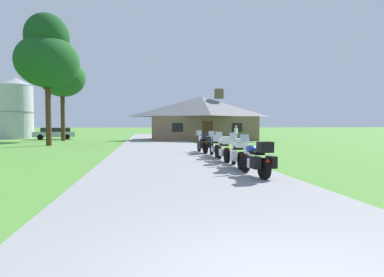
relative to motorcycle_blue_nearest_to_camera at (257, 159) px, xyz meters
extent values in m
plane|color=#4C8433|center=(-2.18, 13.32, -0.61)|extent=(500.00, 500.00, 0.00)
cube|color=gray|center=(-2.18, 11.32, -0.58)|extent=(6.40, 80.00, 0.06)
cylinder|color=black|center=(-0.08, 0.96, -0.23)|extent=(0.16, 0.65, 0.64)
cylinder|color=black|center=(0.04, -0.48, -0.23)|extent=(0.20, 0.65, 0.64)
cube|color=silver|center=(-0.02, 0.22, -0.17)|extent=(0.30, 0.58, 0.30)
ellipsoid|color=#1E3899|center=(-0.04, 0.48, 0.28)|extent=(0.34, 0.54, 0.26)
cube|color=black|center=(0.00, 0.02, 0.19)|extent=(0.32, 0.54, 0.10)
cylinder|color=silver|center=(-0.07, 0.92, 0.47)|extent=(0.66, 0.08, 0.03)
cylinder|color=silver|center=(-0.08, 0.96, 0.13)|extent=(0.08, 0.24, 0.73)
cube|color=#B2BCC6|center=(-0.08, 1.02, 0.61)|extent=(0.33, 0.13, 0.27)
sphere|color=silver|center=(-0.07, 0.92, 0.33)|extent=(0.11, 0.11, 0.11)
cube|color=black|center=(0.04, -0.53, 0.41)|extent=(0.43, 0.39, 0.32)
cube|color=red|center=(0.05, -0.70, 0.00)|extent=(0.14, 0.04, 0.06)
cylinder|color=silver|center=(0.15, -0.15, -0.33)|extent=(0.11, 0.55, 0.07)
cube|color=black|center=(-0.23, -0.45, -0.05)|extent=(0.23, 0.41, 0.36)
cube|color=black|center=(0.29, -0.41, -0.05)|extent=(0.23, 0.41, 0.36)
cylinder|color=black|center=(0.13, 3.10, -0.23)|extent=(0.17, 0.65, 0.64)
cylinder|color=black|center=(-0.01, 1.66, -0.23)|extent=(0.22, 0.65, 0.64)
cube|color=silver|center=(0.06, 2.36, -0.17)|extent=(0.31, 0.58, 0.30)
ellipsoid|color=silver|center=(0.09, 2.62, 0.28)|extent=(0.35, 0.55, 0.26)
cube|color=black|center=(0.04, 2.16, 0.19)|extent=(0.33, 0.54, 0.10)
cylinder|color=silver|center=(0.13, 3.06, 0.47)|extent=(0.66, 0.10, 0.03)
cylinder|color=silver|center=(0.13, 3.10, 0.13)|extent=(0.08, 0.24, 0.73)
cube|color=#B2BCC6|center=(0.14, 3.16, 0.61)|extent=(0.33, 0.14, 0.27)
sphere|color=silver|center=(0.13, 3.06, 0.33)|extent=(0.11, 0.11, 0.11)
cube|color=silver|center=(-0.01, 1.62, 0.41)|extent=(0.43, 0.40, 0.32)
cube|color=red|center=(-0.03, 1.45, 0.00)|extent=(0.14, 0.04, 0.06)
cylinder|color=silver|center=(0.16, 1.97, -0.33)|extent=(0.12, 0.55, 0.07)
cube|color=silver|center=(-0.26, 1.74, -0.05)|extent=(0.24, 0.42, 0.36)
cube|color=silver|center=(0.26, 1.69, -0.05)|extent=(0.24, 0.42, 0.36)
cylinder|color=black|center=(0.04, 5.20, -0.23)|extent=(0.11, 0.64, 0.64)
cylinder|color=black|center=(0.03, 3.76, -0.23)|extent=(0.16, 0.64, 0.64)
cube|color=silver|center=(0.03, 4.46, -0.17)|extent=(0.26, 0.56, 0.30)
ellipsoid|color=silver|center=(0.03, 4.72, 0.28)|extent=(0.30, 0.52, 0.26)
cube|color=black|center=(0.03, 4.26, 0.19)|extent=(0.28, 0.52, 0.10)
cylinder|color=silver|center=(0.04, 5.16, 0.47)|extent=(0.66, 0.03, 0.03)
cylinder|color=silver|center=(0.04, 5.20, 0.13)|extent=(0.06, 0.24, 0.73)
cube|color=#B2BCC6|center=(0.04, 5.26, 0.61)|extent=(0.32, 0.11, 0.27)
sphere|color=silver|center=(0.04, 5.16, 0.33)|extent=(0.11, 0.11, 0.11)
cube|color=silver|center=(0.03, 3.71, 0.41)|extent=(0.40, 0.36, 0.32)
cube|color=red|center=(0.03, 3.54, 0.00)|extent=(0.14, 0.03, 0.06)
cylinder|color=silver|center=(0.17, 4.08, -0.33)|extent=(0.07, 0.55, 0.07)
cylinder|color=black|center=(0.12, 7.30, -0.23)|extent=(0.12, 0.64, 0.64)
cylinder|color=black|center=(0.10, 5.86, -0.23)|extent=(0.16, 0.64, 0.64)
cube|color=silver|center=(0.11, 6.56, -0.17)|extent=(0.27, 0.56, 0.30)
ellipsoid|color=#1E3899|center=(0.12, 6.82, 0.28)|extent=(0.31, 0.52, 0.26)
cube|color=black|center=(0.11, 6.36, 0.19)|extent=(0.29, 0.52, 0.10)
cylinder|color=silver|center=(0.12, 7.26, 0.47)|extent=(0.66, 0.04, 0.03)
cylinder|color=silver|center=(0.12, 7.30, 0.13)|extent=(0.06, 0.24, 0.73)
cube|color=#B2BCC6|center=(0.13, 7.36, 0.61)|extent=(0.32, 0.11, 0.27)
sphere|color=silver|center=(0.12, 7.26, 0.33)|extent=(0.11, 0.11, 0.11)
cube|color=#B7B7BC|center=(0.10, 5.81, 0.41)|extent=(0.41, 0.37, 0.32)
cube|color=red|center=(0.10, 5.64, 0.00)|extent=(0.14, 0.03, 0.06)
cylinder|color=silver|center=(0.25, 6.18, -0.33)|extent=(0.08, 0.55, 0.07)
cylinder|color=black|center=(-0.16, 9.61, -0.23)|extent=(0.16, 0.65, 0.64)
cylinder|color=black|center=(-0.06, 8.17, -0.23)|extent=(0.20, 0.65, 0.64)
cube|color=silver|center=(-0.11, 8.87, -0.17)|extent=(0.30, 0.58, 0.30)
ellipsoid|color=silver|center=(-0.13, 9.13, 0.28)|extent=(0.34, 0.54, 0.26)
cube|color=black|center=(-0.09, 8.67, 0.19)|extent=(0.32, 0.54, 0.10)
cylinder|color=silver|center=(-0.16, 9.57, 0.47)|extent=(0.66, 0.08, 0.03)
cylinder|color=silver|center=(-0.16, 9.61, 0.13)|extent=(0.08, 0.24, 0.73)
cube|color=#B2BCC6|center=(-0.17, 9.67, 0.61)|extent=(0.33, 0.13, 0.27)
sphere|color=silver|center=(-0.16, 9.57, 0.33)|extent=(0.11, 0.11, 0.11)
cube|color=black|center=(-0.05, 8.12, 0.41)|extent=(0.43, 0.39, 0.32)
cube|color=red|center=(-0.04, 7.95, 0.00)|extent=(0.14, 0.04, 0.06)
cylinder|color=silver|center=(0.06, 8.50, -0.33)|extent=(0.11, 0.55, 0.07)
cube|color=black|center=(-0.32, 8.20, -0.05)|extent=(0.23, 0.41, 0.36)
cube|color=black|center=(0.20, 8.24, -0.05)|extent=(0.23, 0.41, 0.36)
cube|color=brown|center=(3.04, 26.35, 0.72)|extent=(11.35, 7.12, 2.66)
pyramid|color=slate|center=(3.04, 26.35, 3.23)|extent=(12.03, 7.55, 2.35)
cube|color=brown|center=(5.09, 26.35, 4.75)|extent=(0.90, 0.90, 1.10)
cube|color=#472D19|center=(3.04, 22.76, 0.44)|extent=(1.10, 0.08, 2.10)
cube|color=black|center=(-0.14, 22.76, 0.85)|extent=(1.10, 0.06, 0.90)
cube|color=black|center=(6.22, 22.76, 0.85)|extent=(1.10, 0.06, 0.90)
cylinder|color=navy|center=(4.91, 18.67, -0.18)|extent=(0.14, 0.14, 0.86)
cylinder|color=navy|center=(4.80, 18.53, -0.18)|extent=(0.14, 0.14, 0.86)
cube|color=silver|center=(4.86, 18.60, 0.53)|extent=(0.40, 0.42, 0.56)
cylinder|color=silver|center=(5.00, 18.78, 0.51)|extent=(0.09, 0.09, 0.58)
cylinder|color=silver|center=(4.71, 18.42, 0.51)|extent=(0.09, 0.09, 0.58)
sphere|color=tan|center=(4.86, 18.60, 0.95)|extent=(0.21, 0.21, 0.21)
cylinder|color=#422D19|center=(-11.29, 17.81, 2.14)|extent=(0.44, 0.44, 5.49)
ellipsoid|color=#194C1E|center=(-11.29, 17.81, 6.25)|extent=(4.98, 4.98, 4.24)
ellipsoid|color=#16441B|center=(-11.29, 17.81, 8.25)|extent=(3.49, 3.49, 3.74)
cylinder|color=#422D19|center=(-12.21, 26.04, 2.13)|extent=(0.44, 0.44, 5.47)
ellipsoid|color=#1E5623|center=(-12.21, 26.04, 6.19)|extent=(4.82, 4.82, 4.10)
ellipsoid|color=#1B4E20|center=(-12.21, 26.04, 8.12)|extent=(3.38, 3.38, 3.62)
cylinder|color=#B2B7BC|center=(-19.59, 33.15, 2.74)|extent=(3.96, 3.96, 6.71)
cone|color=#999EA3|center=(-19.59, 33.15, 6.59)|extent=(4.04, 4.04, 0.99)
cylinder|color=gray|center=(-19.59, 33.15, 2.74)|extent=(4.08, 4.08, 0.15)
cube|color=#ADAFB7|center=(-14.21, 29.80, 0.01)|extent=(4.92, 3.00, 0.60)
cube|color=black|center=(-14.01, 29.86, 0.55)|extent=(3.53, 2.42, 0.48)
cylinder|color=black|center=(-15.36, 28.61, -0.29)|extent=(0.68, 0.38, 0.64)
cylinder|color=black|center=(-15.81, 30.24, -0.29)|extent=(0.68, 0.38, 0.64)
cylinder|color=black|center=(-12.61, 29.37, -0.29)|extent=(0.68, 0.38, 0.64)
cylinder|color=black|center=(-13.06, 31.00, -0.29)|extent=(0.68, 0.38, 0.64)
camera|label=1|loc=(-3.45, -9.25, 1.05)|focal=29.17mm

